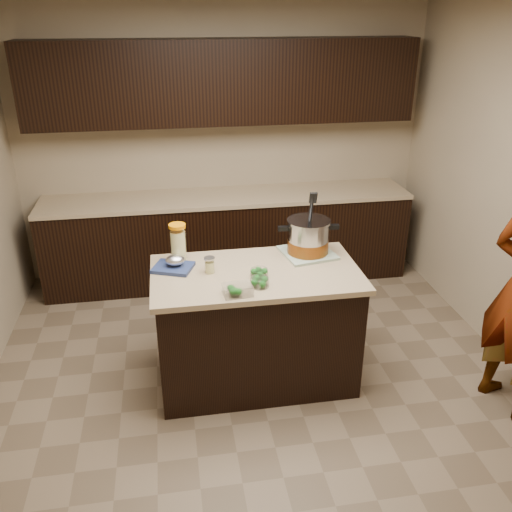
% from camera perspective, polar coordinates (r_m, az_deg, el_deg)
% --- Properties ---
extents(ground_plane, '(4.00, 4.00, 0.00)m').
position_cam_1_polar(ground_plane, '(4.26, 0.00, -12.54)').
color(ground_plane, brown).
rests_on(ground_plane, ground).
extents(room_shell, '(4.04, 4.04, 2.72)m').
position_cam_1_polar(room_shell, '(3.50, 0.00, 10.39)').
color(room_shell, tan).
rests_on(room_shell, ground).
extents(back_cabinets, '(3.60, 0.63, 2.33)m').
position_cam_1_polar(back_cabinets, '(5.37, -3.11, 6.95)').
color(back_cabinets, black).
rests_on(back_cabinets, ground).
extents(island, '(1.46, 0.81, 0.90)m').
position_cam_1_polar(island, '(4.00, 0.00, -7.39)').
color(island, black).
rests_on(island, ground).
extents(dish_towel, '(0.42, 0.42, 0.02)m').
position_cam_1_polar(dish_towel, '(4.06, 5.44, 0.33)').
color(dish_towel, '#507756').
rests_on(dish_towel, island).
extents(stock_pot, '(0.45, 0.34, 0.46)m').
position_cam_1_polar(stock_pot, '(4.01, 5.51, 1.85)').
color(stock_pot, '#B7B7BC').
rests_on(stock_pot, dish_towel).
extents(lemonade_pitcher, '(0.12, 0.12, 0.29)m').
position_cam_1_polar(lemonade_pitcher, '(3.90, -8.18, 1.13)').
color(lemonade_pitcher, '#D1CB80').
rests_on(lemonade_pitcher, island).
extents(mason_jar, '(0.10, 0.10, 0.12)m').
position_cam_1_polar(mason_jar, '(3.76, -4.90, -1.00)').
color(mason_jar, '#D1CB80').
rests_on(mason_jar, island).
extents(broccoli_tub_left, '(0.15, 0.15, 0.06)m').
position_cam_1_polar(broccoli_tub_left, '(3.70, 0.33, -1.84)').
color(broccoli_tub_left, silver).
rests_on(broccoli_tub_left, island).
extents(broccoli_tub_right, '(0.13, 0.13, 0.06)m').
position_cam_1_polar(broccoli_tub_right, '(3.58, 0.37, -2.80)').
color(broccoli_tub_right, silver).
rests_on(broccoli_tub_right, island).
extents(broccoli_tub_rect, '(0.20, 0.15, 0.07)m').
position_cam_1_polar(broccoli_tub_rect, '(3.48, -1.95, -3.63)').
color(broccoli_tub_rect, silver).
rests_on(broccoli_tub_rect, island).
extents(blue_tray, '(0.32, 0.29, 0.10)m').
position_cam_1_polar(blue_tray, '(3.84, -8.63, -0.92)').
color(blue_tray, navy).
rests_on(blue_tray, island).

